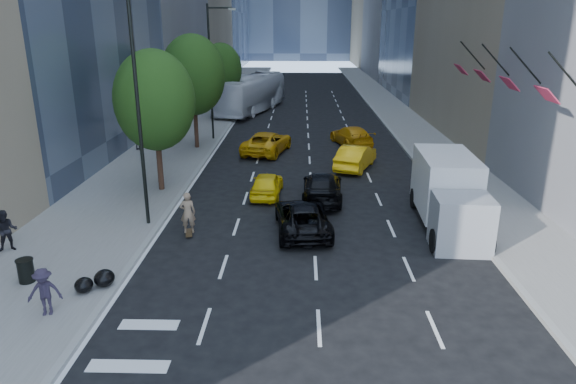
{
  "coord_description": "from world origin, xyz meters",
  "views": [
    {
      "loc": [
        0.41,
        -17.53,
        8.8
      ],
      "look_at": [
        -0.16,
        4.26,
        1.6
      ],
      "focal_mm": 32.0,
      "sensor_mm": 36.0,
      "label": 1
    }
  ],
  "objects_px": {
    "trash_can": "(26,271)",
    "black_sedan_mercedes": "(322,187)",
    "black_sedan_lincoln": "(302,217)",
    "skateboarder": "(188,215)",
    "box_truck": "(449,193)",
    "city_bus": "(251,93)"
  },
  "relations": [
    {
      "from": "skateboarder",
      "to": "trash_can",
      "type": "distance_m",
      "value": 6.63
    },
    {
      "from": "city_bus",
      "to": "box_truck",
      "type": "relative_size",
      "value": 2.03
    },
    {
      "from": "skateboarder",
      "to": "box_truck",
      "type": "relative_size",
      "value": 0.27
    },
    {
      "from": "city_bus",
      "to": "skateboarder",
      "type": "bearing_deg",
      "value": -74.68
    },
    {
      "from": "black_sedan_lincoln",
      "to": "black_sedan_mercedes",
      "type": "distance_m",
      "value": 4.38
    },
    {
      "from": "black_sedan_mercedes",
      "to": "box_truck",
      "type": "relative_size",
      "value": 0.75
    },
    {
      "from": "city_bus",
      "to": "trash_can",
      "type": "distance_m",
      "value": 37.68
    },
    {
      "from": "trash_can",
      "to": "black_sedan_lincoln",
      "type": "bearing_deg",
      "value": 28.28
    },
    {
      "from": "skateboarder",
      "to": "black_sedan_mercedes",
      "type": "distance_m",
      "value": 7.68
    },
    {
      "from": "black_sedan_mercedes",
      "to": "city_bus",
      "type": "relative_size",
      "value": 0.37
    },
    {
      "from": "skateboarder",
      "to": "black_sedan_mercedes",
      "type": "relative_size",
      "value": 0.37
    },
    {
      "from": "black_sedan_mercedes",
      "to": "trash_can",
      "type": "xyz_separation_m",
      "value": [
        -10.7,
        -9.46,
        -0.16
      ]
    },
    {
      "from": "black_sedan_mercedes",
      "to": "trash_can",
      "type": "relative_size",
      "value": 6.11
    },
    {
      "from": "black_sedan_mercedes",
      "to": "box_truck",
      "type": "xyz_separation_m",
      "value": [
        5.48,
        -3.53,
        0.87
      ]
    },
    {
      "from": "black_sedan_lincoln",
      "to": "trash_can",
      "type": "xyz_separation_m",
      "value": [
        -9.67,
        -5.2,
        -0.12
      ]
    },
    {
      "from": "black_sedan_lincoln",
      "to": "black_sedan_mercedes",
      "type": "relative_size",
      "value": 0.98
    },
    {
      "from": "skateboarder",
      "to": "box_truck",
      "type": "distance_m",
      "value": 11.55
    },
    {
      "from": "black_sedan_mercedes",
      "to": "trash_can",
      "type": "bearing_deg",
      "value": 43.89
    },
    {
      "from": "black_sedan_mercedes",
      "to": "city_bus",
      "type": "distance_m",
      "value": 28.67
    },
    {
      "from": "skateboarder",
      "to": "box_truck",
      "type": "height_order",
      "value": "box_truck"
    },
    {
      "from": "trash_can",
      "to": "black_sedan_mercedes",
      "type": "bearing_deg",
      "value": 41.47
    },
    {
      "from": "city_bus",
      "to": "box_truck",
      "type": "xyz_separation_m",
      "value": [
        11.81,
        -31.47,
        -0.29
      ]
    }
  ]
}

